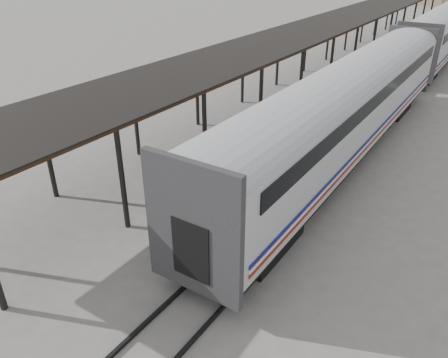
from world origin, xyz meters
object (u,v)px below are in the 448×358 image
luggage_tug (338,84)px  pedestrian (299,97)px  porter (203,190)px  baggage_cart (214,208)px

luggage_tug → pedestrian: size_ratio=0.95×
pedestrian → porter: bearing=85.9°
luggage_tug → pedestrian: bearing=-81.2°
porter → baggage_cart: bearing=1.3°
baggage_cart → porter: bearing=-73.0°
porter → pedestrian: porter is taller
pedestrian → baggage_cart: bearing=86.4°
baggage_cart → porter: size_ratio=1.56×
baggage_cart → luggage_tug: (-2.19, 18.99, -0.11)m
luggage_tug → porter: size_ratio=0.89×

